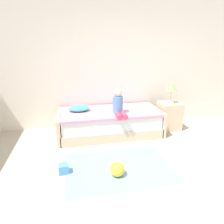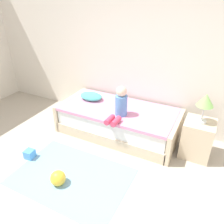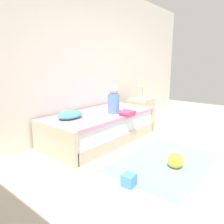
{
  "view_description": "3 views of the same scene",
  "coord_description": "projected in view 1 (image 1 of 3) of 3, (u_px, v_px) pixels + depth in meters",
  "views": [
    {
      "loc": [
        -1.14,
        -1.79,
        1.71
      ],
      "look_at": [
        -0.41,
        1.75,
        0.55
      ],
      "focal_mm": 31.37,
      "sensor_mm": 36.0,
      "label": 1
    },
    {
      "loc": [
        1.02,
        -1.07,
        2.29
      ],
      "look_at": [
        -0.41,
        1.75,
        0.55
      ],
      "focal_mm": 35.23,
      "sensor_mm": 36.0,
      "label": 2
    },
    {
      "loc": [
        -3.11,
        -0.49,
        1.34
      ],
      "look_at": [
        -0.41,
        1.75,
        0.55
      ],
      "focal_mm": 33.99,
      "sensor_mm": 36.0,
      "label": 3
    }
  ],
  "objects": [
    {
      "name": "ground_plane",
      "position": [
        173.0,
        195.0,
        2.41
      ],
      "size": [
        9.2,
        9.2,
        0.0
      ],
      "primitive_type": "plane",
      "color": "#B2A899"
    },
    {
      "name": "wall_rear",
      "position": [
        122.0,
        61.0,
        4.39
      ],
      "size": [
        7.2,
        0.1,
        2.9
      ],
      "primitive_type": "cube",
      "color": "silver",
      "rests_on": "ground"
    },
    {
      "name": "bed",
      "position": [
        110.0,
        122.0,
        4.12
      ],
      "size": [
        2.11,
        1.0,
        0.5
      ],
      "color": "beige",
      "rests_on": "ground"
    },
    {
      "name": "nightstand",
      "position": [
        169.0,
        116.0,
        4.35
      ],
      "size": [
        0.44,
        0.44,
        0.6
      ],
      "primitive_type": "cube",
      "color": "beige",
      "rests_on": "ground"
    },
    {
      "name": "table_lamp",
      "position": [
        172.0,
        87.0,
        4.16
      ],
      "size": [
        0.24,
        0.24,
        0.45
      ],
      "color": "silver",
      "rests_on": "nightstand"
    },
    {
      "name": "child_figure",
      "position": [
        118.0,
        104.0,
        3.79
      ],
      "size": [
        0.2,
        0.51,
        0.5
      ],
      "color": "#598CD1",
      "rests_on": "bed"
    },
    {
      "name": "pillow",
      "position": [
        79.0,
        108.0,
        4.0
      ],
      "size": [
        0.44,
        0.3,
        0.13
      ],
      "primitive_type": "ellipsoid",
      "color": "#4CCCBC",
      "rests_on": "bed"
    },
    {
      "name": "toy_ball",
      "position": [
        117.0,
        169.0,
        2.74
      ],
      "size": [
        0.21,
        0.21,
        0.21
      ],
      "primitive_type": "sphere",
      "color": "yellow",
      "rests_on": "ground"
    },
    {
      "name": "area_rug",
      "position": [
        119.0,
        167.0,
        2.96
      ],
      "size": [
        1.6,
        1.1,
        0.01
      ],
      "primitive_type": "cube",
      "color": "#7AA8CC",
      "rests_on": "ground"
    },
    {
      "name": "toy_block",
      "position": [
        64.0,
        169.0,
        2.82
      ],
      "size": [
        0.15,
        0.15,
        0.14
      ],
      "primitive_type": "cube",
      "rotation": [
        0.0,
        0.0,
        0.09
      ],
      "color": "#4C99E5",
      "rests_on": "ground"
    }
  ]
}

